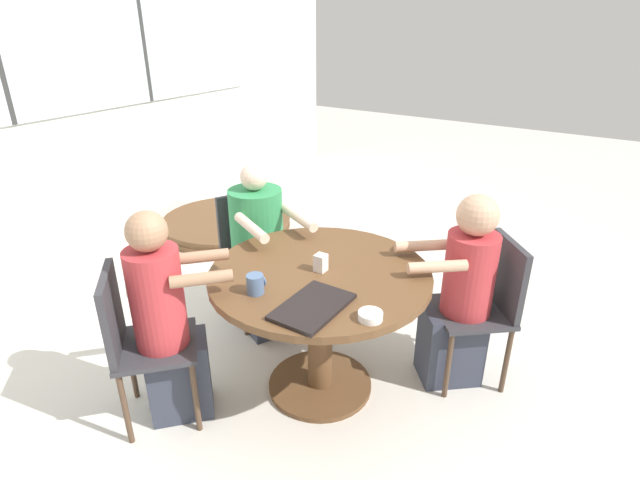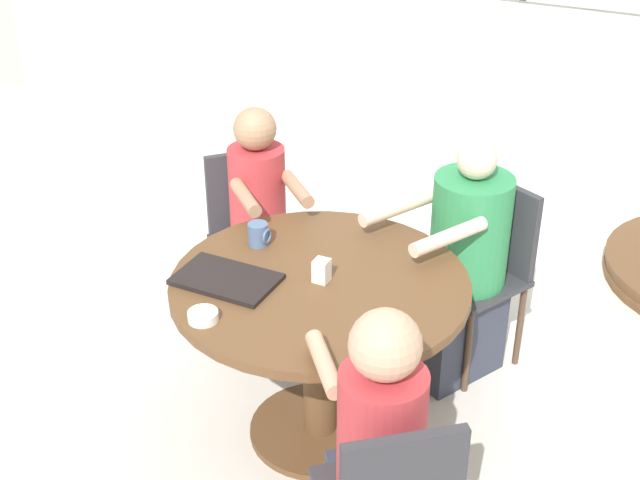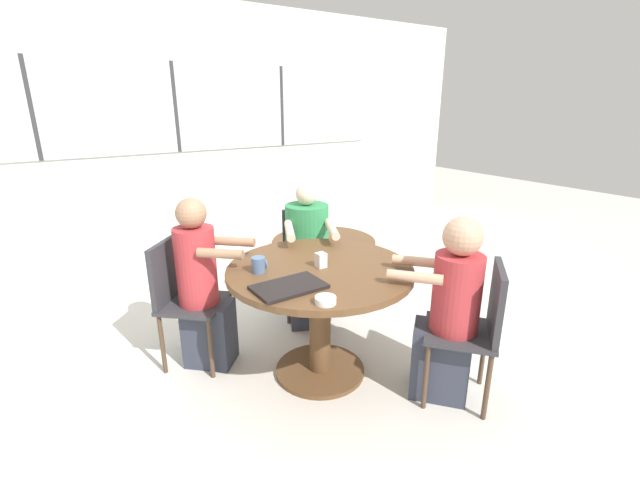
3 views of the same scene
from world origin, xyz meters
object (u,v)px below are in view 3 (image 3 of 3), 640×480
(chair_for_man_blue_shirt, at_px, (306,252))
(chair_for_man_teal_shirt, at_px, (180,292))
(person_woman_green_shirt, at_px, (449,317))
(person_man_blue_shirt, at_px, (308,261))
(person_man_teal_shirt, at_px, (202,290))
(bowl_white_shallow, at_px, (326,300))
(coffee_mug, at_px, (259,265))
(milk_carton_small, at_px, (321,260))
(folded_table_stack, at_px, (324,245))
(chair_for_woman_green_shirt, at_px, (477,322))

(chair_for_man_blue_shirt, xyz_separation_m, chair_for_man_teal_shirt, (-1.13, -0.20, 0.00))
(person_woman_green_shirt, xyz_separation_m, person_man_blue_shirt, (-0.16, 1.32, -0.03))
(person_man_teal_shirt, distance_m, bowl_white_shallow, 1.06)
(person_man_teal_shirt, distance_m, coffee_mug, 0.54)
(person_woman_green_shirt, distance_m, person_man_blue_shirt, 1.33)
(person_woman_green_shirt, relative_size, bowl_white_shallow, 10.35)
(coffee_mug, relative_size, bowl_white_shallow, 0.87)
(person_woman_green_shirt, distance_m, milk_carton_small, 0.84)
(coffee_mug, relative_size, folded_table_stack, 0.08)
(chair_for_man_teal_shirt, height_order, bowl_white_shallow, chair_for_man_teal_shirt)
(chair_for_man_teal_shirt, bearing_deg, coffee_mug, 77.17)
(chair_for_woman_green_shirt, bearing_deg, person_man_blue_shirt, 60.41)
(person_man_teal_shirt, bearing_deg, milk_carton_small, 90.36)
(person_woman_green_shirt, distance_m, folded_table_stack, 2.86)
(chair_for_woman_green_shirt, bearing_deg, coffee_mug, 97.97)
(chair_for_man_teal_shirt, relative_size, person_man_blue_shirt, 0.77)
(person_man_teal_shirt, bearing_deg, chair_for_man_blue_shirt, 150.10)
(person_man_blue_shirt, bearing_deg, milk_carton_small, 90.41)
(bowl_white_shallow, bearing_deg, folded_table_stack, 55.67)
(bowl_white_shallow, xyz_separation_m, folded_table_stack, (1.70, 2.48, -0.72))
(chair_for_woman_green_shirt, bearing_deg, person_woman_green_shirt, 90.00)
(chair_for_man_teal_shirt, relative_size, bowl_white_shallow, 7.89)
(chair_for_man_teal_shirt, distance_m, person_man_teal_shirt, 0.16)
(chair_for_woman_green_shirt, distance_m, milk_carton_small, 1.00)
(chair_for_woman_green_shirt, relative_size, folded_table_stack, 0.69)
(chair_for_man_blue_shirt, height_order, folded_table_stack, chair_for_man_blue_shirt)
(milk_carton_small, bearing_deg, folded_table_stack, 55.08)
(chair_for_man_teal_shirt, xyz_separation_m, person_man_blue_shirt, (1.05, 0.05, -0.02))
(person_man_teal_shirt, height_order, milk_carton_small, person_man_teal_shirt)
(milk_carton_small, distance_m, bowl_white_shallow, 0.51)
(bowl_white_shallow, height_order, folded_table_stack, bowl_white_shallow)
(chair_for_man_teal_shirt, xyz_separation_m, coffee_mug, (0.35, -0.51, 0.29))
(person_man_teal_shirt, bearing_deg, person_man_blue_shirt, 142.68)
(chair_for_man_teal_shirt, bearing_deg, person_woman_green_shirt, 86.74)
(milk_carton_small, bearing_deg, person_man_teal_shirt, 137.36)
(chair_for_man_blue_shirt, xyz_separation_m, person_man_blue_shirt, (-0.08, -0.15, -0.02))
(chair_for_man_blue_shirt, relative_size, person_man_blue_shirt, 0.77)
(chair_for_man_blue_shirt, relative_size, folded_table_stack, 0.69)
(chair_for_man_blue_shirt, height_order, chair_for_man_teal_shirt, same)
(chair_for_man_teal_shirt, bearing_deg, folded_table_stack, 166.19)
(person_woman_green_shirt, height_order, person_man_blue_shirt, person_woman_green_shirt)
(chair_for_woman_green_shirt, bearing_deg, person_man_teal_shirt, 93.27)
(milk_carton_small, bearing_deg, person_man_blue_shirt, 63.74)
(chair_for_man_teal_shirt, bearing_deg, bowl_white_shallow, 65.26)
(chair_for_man_blue_shirt, bearing_deg, chair_for_man_teal_shirt, 36.83)
(coffee_mug, xyz_separation_m, milk_carton_small, (0.36, -0.14, -0.00))
(chair_for_man_teal_shirt, relative_size, folded_table_stack, 0.69)
(coffee_mug, bearing_deg, person_man_blue_shirt, 38.59)
(chair_for_man_teal_shirt, bearing_deg, chair_for_man_blue_shirt, 143.17)
(folded_table_stack, bearing_deg, chair_for_woman_green_shirt, -106.51)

